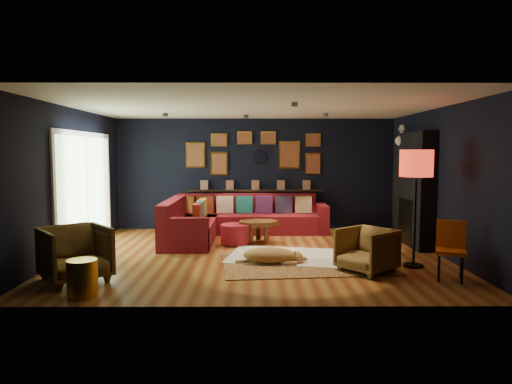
{
  "coord_description": "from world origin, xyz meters",
  "views": [
    {
      "loc": [
        -0.04,
        -7.99,
        1.82
      ],
      "look_at": [
        0.0,
        0.3,
        1.09
      ],
      "focal_mm": 32.0,
      "sensor_mm": 36.0,
      "label": 1
    }
  ],
  "objects_px": {
    "sectional": "(227,221)",
    "armchair_right": "(367,248)",
    "coffee_table": "(258,225)",
    "armchair_left": "(75,251)",
    "pouf": "(235,234)",
    "dog": "(270,252)",
    "gold_stool": "(82,278)",
    "floor_lamp": "(416,168)",
    "orange_chair": "(451,245)"
  },
  "relations": [
    {
      "from": "armchair_left",
      "to": "orange_chair",
      "type": "bearing_deg",
      "value": -38.61
    },
    {
      "from": "sectional",
      "to": "orange_chair",
      "type": "bearing_deg",
      "value": -45.14
    },
    {
      "from": "floor_lamp",
      "to": "gold_stool",
      "type": "bearing_deg",
      "value": -162.73
    },
    {
      "from": "coffee_table",
      "to": "pouf",
      "type": "bearing_deg",
      "value": -159.3
    },
    {
      "from": "sectional",
      "to": "armchair_right",
      "type": "distance_m",
      "value": 3.78
    },
    {
      "from": "sectional",
      "to": "coffee_table",
      "type": "relative_size",
      "value": 3.61
    },
    {
      "from": "armchair_left",
      "to": "pouf",
      "type": "bearing_deg",
      "value": 10.24
    },
    {
      "from": "sectional",
      "to": "dog",
      "type": "xyz_separation_m",
      "value": [
        0.83,
        -2.53,
        -0.12
      ]
    },
    {
      "from": "sectional",
      "to": "floor_lamp",
      "type": "distance_m",
      "value": 4.31
    },
    {
      "from": "armchair_left",
      "to": "orange_chair",
      "type": "relative_size",
      "value": 1.03
    },
    {
      "from": "coffee_table",
      "to": "armchair_right",
      "type": "distance_m",
      "value": 2.75
    },
    {
      "from": "dog",
      "to": "pouf",
      "type": "bearing_deg",
      "value": 115.9
    },
    {
      "from": "pouf",
      "to": "gold_stool",
      "type": "height_order",
      "value": "gold_stool"
    },
    {
      "from": "armchair_left",
      "to": "gold_stool",
      "type": "bearing_deg",
      "value": -102.21
    },
    {
      "from": "sectional",
      "to": "coffee_table",
      "type": "height_order",
      "value": "sectional"
    },
    {
      "from": "coffee_table",
      "to": "floor_lamp",
      "type": "bearing_deg",
      "value": -38.11
    },
    {
      "from": "orange_chair",
      "to": "floor_lamp",
      "type": "distance_m",
      "value": 1.32
    },
    {
      "from": "coffee_table",
      "to": "armchair_left",
      "type": "bearing_deg",
      "value": -134.02
    },
    {
      "from": "dog",
      "to": "armchair_left",
      "type": "bearing_deg",
      "value": -156.84
    },
    {
      "from": "sectional",
      "to": "coffee_table",
      "type": "xyz_separation_m",
      "value": [
        0.67,
        -0.78,
        0.04
      ]
    },
    {
      "from": "sectional",
      "to": "dog",
      "type": "relative_size",
      "value": 2.91
    },
    {
      "from": "pouf",
      "to": "gold_stool",
      "type": "xyz_separation_m",
      "value": [
        -1.8,
        -3.21,
        0.02
      ]
    },
    {
      "from": "gold_stool",
      "to": "sectional",
      "type": "bearing_deg",
      "value": 69.13
    },
    {
      "from": "sectional",
      "to": "floor_lamp",
      "type": "height_order",
      "value": "floor_lamp"
    },
    {
      "from": "coffee_table",
      "to": "gold_stool",
      "type": "distance_m",
      "value": 4.06
    },
    {
      "from": "pouf",
      "to": "dog",
      "type": "height_order",
      "value": "pouf"
    },
    {
      "from": "armchair_right",
      "to": "gold_stool",
      "type": "xyz_separation_m",
      "value": [
        -3.87,
        -1.15,
        -0.14
      ]
    },
    {
      "from": "pouf",
      "to": "armchair_left",
      "type": "height_order",
      "value": "armchair_left"
    },
    {
      "from": "armchair_right",
      "to": "floor_lamp",
      "type": "bearing_deg",
      "value": 72.19
    },
    {
      "from": "armchair_right",
      "to": "gold_stool",
      "type": "distance_m",
      "value": 4.04
    },
    {
      "from": "gold_stool",
      "to": "floor_lamp",
      "type": "distance_m",
      "value": 5.1
    },
    {
      "from": "floor_lamp",
      "to": "armchair_right",
      "type": "bearing_deg",
      "value": -159.34
    },
    {
      "from": "coffee_table",
      "to": "gold_stool",
      "type": "bearing_deg",
      "value": -123.73
    },
    {
      "from": "coffee_table",
      "to": "gold_stool",
      "type": "xyz_separation_m",
      "value": [
        -2.26,
        -3.38,
        -0.13
      ]
    },
    {
      "from": "orange_chair",
      "to": "floor_lamp",
      "type": "relative_size",
      "value": 0.45
    },
    {
      "from": "floor_lamp",
      "to": "dog",
      "type": "distance_m",
      "value": 2.67
    },
    {
      "from": "pouf",
      "to": "orange_chair",
      "type": "bearing_deg",
      "value": -37.65
    },
    {
      "from": "pouf",
      "to": "dog",
      "type": "xyz_separation_m",
      "value": [
        0.62,
        -1.58,
        -0.01
      ]
    },
    {
      "from": "coffee_table",
      "to": "floor_lamp",
      "type": "relative_size",
      "value": 0.51
    },
    {
      "from": "orange_chair",
      "to": "armchair_right",
      "type": "bearing_deg",
      "value": -178.45
    },
    {
      "from": "armchair_left",
      "to": "sectional",
      "type": "bearing_deg",
      "value": 21.53
    },
    {
      "from": "dog",
      "to": "coffee_table",
      "type": "bearing_deg",
      "value": 99.71
    },
    {
      "from": "sectional",
      "to": "pouf",
      "type": "distance_m",
      "value": 0.98
    },
    {
      "from": "gold_stool",
      "to": "floor_lamp",
      "type": "height_order",
      "value": "floor_lamp"
    },
    {
      "from": "pouf",
      "to": "orange_chair",
      "type": "relative_size",
      "value": 0.68
    },
    {
      "from": "coffee_table",
      "to": "floor_lamp",
      "type": "distance_m",
      "value": 3.33
    },
    {
      "from": "sectional",
      "to": "armchair_right",
      "type": "relative_size",
      "value": 4.59
    },
    {
      "from": "sectional",
      "to": "armchair_left",
      "type": "bearing_deg",
      "value": -119.11
    },
    {
      "from": "armchair_left",
      "to": "orange_chair",
      "type": "xyz_separation_m",
      "value": [
        5.33,
        0.07,
        0.06
      ]
    },
    {
      "from": "coffee_table",
      "to": "pouf",
      "type": "height_order",
      "value": "coffee_table"
    }
  ]
}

